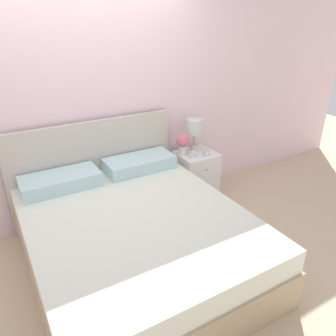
# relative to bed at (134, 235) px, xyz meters

# --- Properties ---
(ground_plane) EXTENTS (12.00, 12.00, 0.00)m
(ground_plane) POSITION_rel_bed_xyz_m (0.00, 0.99, -0.30)
(ground_plane) COLOR #CCB28E
(wall_back) EXTENTS (8.00, 0.06, 2.60)m
(wall_back) POSITION_rel_bed_xyz_m (0.00, 1.06, 1.00)
(wall_back) COLOR silver
(wall_back) RESTS_ON ground_plane
(bed) EXTENTS (1.81, 2.12, 1.11)m
(bed) POSITION_rel_bed_xyz_m (0.00, 0.00, 0.00)
(bed) COLOR tan
(bed) RESTS_ON ground_plane
(nightstand) EXTENTS (0.45, 0.46, 0.59)m
(nightstand) POSITION_rel_bed_xyz_m (1.18, 0.75, -0.01)
(nightstand) COLOR white
(nightstand) RESTS_ON ground_plane
(table_lamp) EXTENTS (0.19, 0.19, 0.39)m
(table_lamp) POSITION_rel_bed_xyz_m (1.21, 0.84, 0.56)
(table_lamp) COLOR beige
(table_lamp) RESTS_ON nightstand
(flower_vase) EXTENTS (0.16, 0.16, 0.25)m
(flower_vase) POSITION_rel_bed_xyz_m (1.02, 0.79, 0.44)
(flower_vase) COLOR white
(flower_vase) RESTS_ON nightstand
(teacup) EXTENTS (0.11, 0.11, 0.07)m
(teacup) POSITION_rel_bed_xyz_m (1.09, 0.68, 0.32)
(teacup) COLOR white
(teacup) RESTS_ON nightstand
(alarm_clock) EXTENTS (0.07, 0.05, 0.07)m
(alarm_clock) POSITION_rel_bed_xyz_m (1.24, 0.63, 0.32)
(alarm_clock) COLOR silver
(alarm_clock) RESTS_ON nightstand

